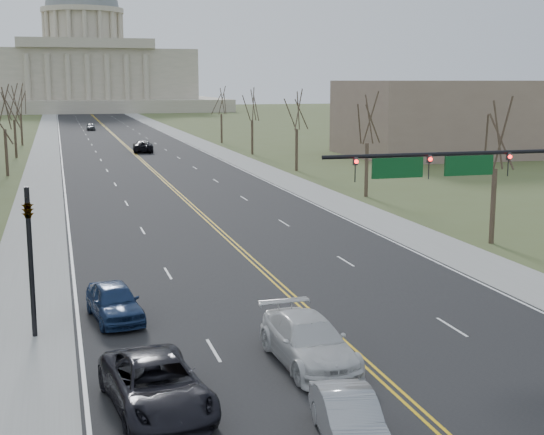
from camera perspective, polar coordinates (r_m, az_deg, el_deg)
road at (r=127.49m, az=-11.24°, el=5.58°), size 20.00×380.00×0.01m
cross_road at (r=26.84m, az=8.09°, el=-11.72°), size 120.00×14.00×0.01m
sidewalk_left at (r=127.08m, az=-16.66°, el=5.34°), size 4.00×380.00×0.03m
sidewalk_right at (r=129.01m, az=-5.90°, el=5.78°), size 4.00×380.00×0.03m
center_line at (r=127.49m, az=-11.24°, el=5.59°), size 0.42×380.00×0.01m
edge_line_left at (r=127.07m, az=-15.66°, el=5.39°), size 0.15×380.00×0.01m
edge_line_right at (r=128.65m, az=-6.87°, el=5.75°), size 0.15×380.00×0.01m
capitol at (r=266.82m, az=-13.91°, el=10.89°), size 90.00×60.00×50.00m
signal_mast at (r=35.26m, az=14.49°, el=3.03°), size 12.12×0.44×7.20m
signal_left at (r=30.85m, az=-17.77°, el=-2.00°), size 0.32×0.36×6.00m
tree_r_0 at (r=48.29m, az=16.55°, el=5.74°), size 3.74×3.74×8.50m
tree_r_1 at (r=66.02m, az=7.21°, el=7.19°), size 3.74×3.74×8.50m
tree_r_2 at (r=84.77m, az=1.88°, el=7.93°), size 3.74×3.74×8.50m
tree_l_2 at (r=84.89m, az=-19.55°, el=7.62°), size 3.96×3.96×9.00m
tree_r_3 at (r=103.99m, az=-1.51°, el=8.37°), size 3.74×3.74×8.50m
tree_l_3 at (r=104.85m, az=-18.90°, el=8.06°), size 3.96×3.96×9.00m
tree_r_4 at (r=123.45m, az=-3.84°, el=8.65°), size 3.74×3.74×8.50m
tree_l_4 at (r=124.82m, az=-18.45°, el=8.35°), size 3.96×3.96×9.00m
bldg_right_mass at (r=105.56m, az=12.71°, el=7.31°), size 25.00×20.00×10.00m
car_sb_inner_lead at (r=21.86m, az=5.85°, el=-14.91°), size 2.10×4.52×1.44m
car_sb_outer_lead at (r=23.96m, az=-8.69°, el=-12.39°), size 3.40×6.16×1.63m
car_sb_inner_second at (r=27.37m, az=2.78°, el=-9.29°), size 2.58×5.87×1.68m
car_sb_outer_second at (r=32.88m, az=-11.79°, el=-6.22°), size 2.48×4.85×1.58m
car_far_nb at (r=109.24m, az=-9.70°, el=5.31°), size 3.14×6.06×1.63m
car_far_sb at (r=159.40m, az=-13.48°, el=6.67°), size 1.73×4.28×1.46m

